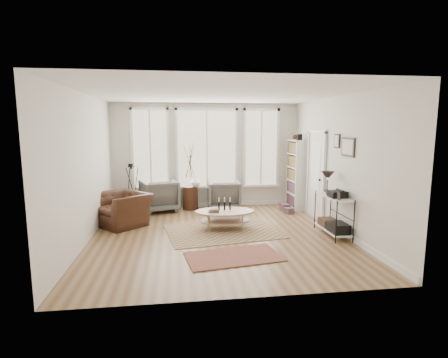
{
  "coord_description": "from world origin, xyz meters",
  "views": [
    {
      "loc": [
        -0.82,
        -7.02,
        2.25
      ],
      "look_at": [
        0.2,
        0.6,
        1.1
      ],
      "focal_mm": 28.0,
      "sensor_mm": 36.0,
      "label": 1
    }
  ],
  "objects": [
    {
      "name": "bay_window",
      "position": [
        0.0,
        2.71,
        1.61
      ],
      "size": [
        4.14,
        0.12,
        2.24
      ],
      "color": "tan",
      "rests_on": "ground"
    },
    {
      "name": "book_stack_near",
      "position": [
        2.05,
        1.93,
        0.09
      ],
      "size": [
        0.24,
        0.29,
        0.18
      ],
      "primitive_type": "cube",
      "rotation": [
        0.0,
        0.0,
        0.1
      ],
      "color": "brown",
      "rests_on": "ground"
    },
    {
      "name": "low_shelf",
      "position": [
        2.38,
        -0.3,
        0.51
      ],
      "size": [
        0.38,
        1.08,
        1.3
      ],
      "color": "white",
      "rests_on": "ground"
    },
    {
      "name": "side_table",
      "position": [
        -0.49,
        2.45,
        0.86
      ],
      "size": [
        0.43,
        0.43,
        1.79
      ],
      "color": "#3A1F12",
      "rests_on": "ground"
    },
    {
      "name": "room",
      "position": [
        0.02,
        0.03,
        1.43
      ],
      "size": [
        5.5,
        5.54,
        2.9
      ],
      "color": "olive",
      "rests_on": "ground"
    },
    {
      "name": "tripod_camera",
      "position": [
        -2.02,
        2.26,
        0.6
      ],
      "size": [
        0.46,
        0.46,
        1.3
      ],
      "color": "black",
      "rests_on": "ground"
    },
    {
      "name": "rug_main",
      "position": [
        0.13,
        0.28,
        0.01
      ],
      "size": [
        2.64,
        2.15,
        0.01
      ],
      "primitive_type": "cube",
      "rotation": [
        0.0,
        0.0,
        0.16
      ],
      "color": "brown",
      "rests_on": "ground"
    },
    {
      "name": "coffee_table",
      "position": [
        0.19,
        0.44,
        0.32
      ],
      "size": [
        1.32,
        0.85,
        0.6
      ],
      "color": "tan",
      "rests_on": "ground"
    },
    {
      "name": "wall_art",
      "position": [
        2.58,
        -0.27,
        1.88
      ],
      "size": [
        0.04,
        0.88,
        0.44
      ],
      "color": "black",
      "rests_on": "ground"
    },
    {
      "name": "accent_chair",
      "position": [
        -2.12,
        1.09,
        0.37
      ],
      "size": [
        1.52,
        1.51,
        0.74
      ],
      "primitive_type": "imported",
      "rotation": [
        0.0,
        0.0,
        -0.84
      ],
      "color": "#3A1F12",
      "rests_on": "ground"
    },
    {
      "name": "bookcase",
      "position": [
        2.44,
        2.23,
        0.96
      ],
      "size": [
        0.31,
        0.85,
        2.06
      ],
      "color": "white",
      "rests_on": "ground"
    },
    {
      "name": "rug_runner",
      "position": [
        0.12,
        -1.27,
        0.01
      ],
      "size": [
        1.76,
        1.16,
        0.01
      ],
      "primitive_type": "cube",
      "rotation": [
        0.0,
        0.0,
        0.16
      ],
      "color": "maroon",
      "rests_on": "ground"
    },
    {
      "name": "armchair_right",
      "position": [
        0.42,
        2.28,
        0.4
      ],
      "size": [
        0.89,
        0.92,
        0.8
      ],
      "primitive_type": "imported",
      "rotation": [
        0.0,
        0.0,
        3.09
      ],
      "color": "#5E5F5A",
      "rests_on": "ground"
    },
    {
      "name": "book_stack_far",
      "position": [
        2.05,
        1.58,
        0.07
      ],
      "size": [
        0.25,
        0.28,
        0.15
      ],
      "primitive_type": "cube",
      "rotation": [
        0.0,
        0.0,
        0.31
      ],
      "color": "brown",
      "rests_on": "ground"
    },
    {
      "name": "door",
      "position": [
        2.57,
        1.15,
        1.12
      ],
      "size": [
        0.09,
        1.06,
        2.22
      ],
      "color": "silver",
      "rests_on": "ground"
    },
    {
      "name": "vase",
      "position": [
        -0.34,
        2.34,
        0.77
      ],
      "size": [
        0.32,
        0.32,
        0.27
      ],
      "primitive_type": "imported",
      "rotation": [
        0.0,
        0.0,
        -0.29
      ],
      "color": "silver",
      "rests_on": "side_table"
    },
    {
      "name": "armchair_left",
      "position": [
        -1.33,
        2.33,
        0.42
      ],
      "size": [
        1.14,
        1.16,
        0.85
      ],
      "primitive_type": "imported",
      "rotation": [
        0.0,
        0.0,
        3.44
      ],
      "color": "#5E5F5A",
      "rests_on": "ground"
    }
  ]
}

